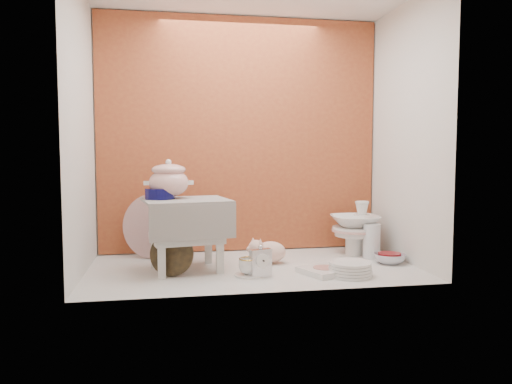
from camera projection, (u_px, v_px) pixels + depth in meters
ground at (253, 268)px, 2.76m from camera, size 1.80×1.80×0.00m
niche_shell at (248, 102)px, 2.86m from camera, size 1.86×1.03×1.53m
step_stool at (186, 235)px, 2.69m from camera, size 0.50×0.45×0.39m
soup_tureen at (169, 179)px, 2.70m from camera, size 0.30×0.30×0.22m
cobalt_bowl at (160, 194)px, 2.68m from camera, size 0.21×0.21×0.06m
floral_platter at (153, 226)px, 2.99m from camera, size 0.39×0.21×0.39m
blue_white_vase at (175, 241)px, 2.97m from camera, size 0.23×0.23×0.22m
lacquer_tray at (172, 254)px, 2.57m from camera, size 0.24×0.12×0.23m
mantel_clock at (261, 261)px, 2.54m from camera, size 0.12×0.07×0.17m
plush_pig at (270, 252)px, 2.85m from camera, size 0.26×0.20×0.14m
teacup_saucer at (249, 275)px, 2.57m from camera, size 0.19×0.19×0.01m
gold_rim_teacup at (249, 266)px, 2.57m from camera, size 0.11×0.11×0.09m
lattice_dish at (325, 271)px, 2.62m from camera, size 0.29×0.29×0.03m
dinner_plate_stack at (350, 269)px, 2.57m from camera, size 0.25×0.25×0.07m
crystal_bowl at (390, 259)px, 2.86m from camera, size 0.23×0.23×0.06m
clear_glass_vase at (372, 241)px, 3.01m from camera, size 0.11×0.11×0.21m
porcelain_tower at (355, 228)px, 3.11m from camera, size 0.35×0.35×0.34m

